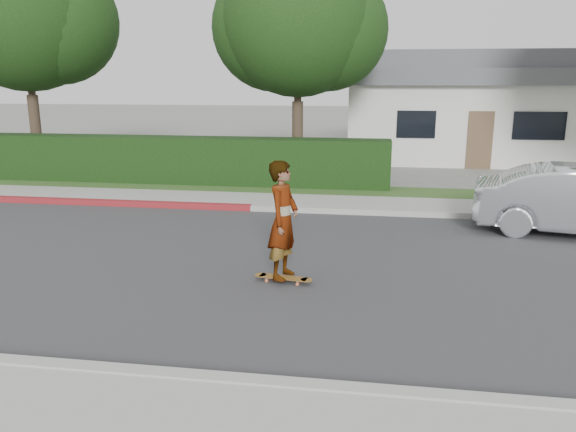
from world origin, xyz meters
name	(u,v)px	position (x,y,z in m)	size (l,w,h in m)	color
ground	(150,259)	(0.00, 0.00, 0.00)	(120.00, 120.00, 0.00)	slate
road	(150,259)	(0.00, 0.00, 0.01)	(60.00, 8.00, 0.01)	#2D2D30
curb_near	(10,365)	(0.00, -4.10, 0.07)	(60.00, 0.20, 0.15)	#9E9E99
curb_far	(213,207)	(0.00, 4.10, 0.07)	(60.00, 0.20, 0.15)	#9E9E99
curb_red_section	(32,200)	(-5.00, 4.10, 0.08)	(12.00, 0.21, 0.15)	maroon
sidewalk_far	(222,200)	(0.00, 5.00, 0.06)	(60.00, 1.60, 0.12)	gray
planting_strip	(236,189)	(0.00, 6.60, 0.05)	(60.00, 1.60, 0.10)	#2D4C1E
hedge	(147,161)	(-3.00, 7.20, 0.75)	(15.00, 1.00, 1.50)	black
tree_left	(27,15)	(-7.51, 8.69, 5.26)	(5.99, 5.21, 8.00)	#33261C
tree_center	(298,24)	(1.49, 9.19, 4.90)	(5.66, 4.84, 7.44)	#33261C
house	(470,106)	(8.00, 16.00, 2.10)	(10.60, 8.60, 4.30)	beige
skateboard	(283,278)	(2.62, -0.83, 0.09)	(0.99, 0.33, 0.09)	#DF693D
skateboarder	(283,220)	(2.62, -0.83, 1.05)	(0.69, 0.46, 1.90)	white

